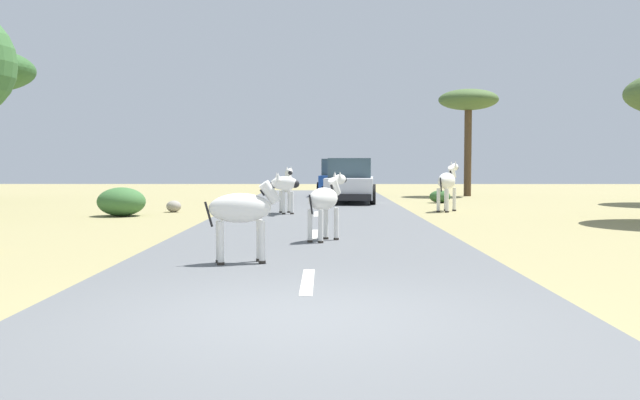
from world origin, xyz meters
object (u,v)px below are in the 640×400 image
object	(u,v)px
bush_3	(121,202)
tree_0	(468,103)
zebra_1	(246,209)
bush_0	(440,197)
rock_0	(174,206)
zebra_2	(325,200)
zebra_3	(448,182)
zebra_0	(287,185)
car_0	(350,182)
car_1	(341,179)

from	to	relation	value
bush_3	tree_0	bearing A→B (deg)	43.78
zebra_1	bush_0	size ratio (longest dim) A/B	1.76
tree_0	rock_0	world-z (taller)	tree_0
zebra_2	zebra_3	bearing A→B (deg)	95.90
zebra_2	bush_3	distance (m)	9.37
zebra_1	rock_0	size ratio (longest dim) A/B	2.99
zebra_0	car_0	bearing A→B (deg)	-120.30
zebra_0	rock_0	bearing A→B (deg)	-30.23
zebra_3	bush_0	distance (m)	4.98
zebra_0	tree_0	world-z (taller)	tree_0
zebra_3	tree_0	distance (m)	11.44
zebra_3	bush_3	bearing A→B (deg)	-140.34
zebra_1	zebra_0	bearing A→B (deg)	165.13
tree_0	rock_0	size ratio (longest dim) A/B	10.37
zebra_0	car_1	xyz separation A→B (m)	(1.94, 11.46, -0.07)
car_1	rock_0	xyz separation A→B (m)	(-5.71, -10.12, -0.66)
bush_0	bush_3	xyz separation A→B (m)	(-10.80, -6.89, 0.18)
zebra_2	car_0	distance (m)	13.51
car_0	zebra_3	bearing A→B (deg)	128.84
car_0	zebra_0	bearing A→B (deg)	74.61
car_0	rock_0	xyz separation A→B (m)	(-5.95, -4.76, -0.66)
zebra_1	zebra_2	world-z (taller)	zebra_1
zebra_0	car_1	bearing A→B (deg)	-110.27
bush_3	bush_0	bearing A→B (deg)	32.53
car_0	rock_0	size ratio (longest dim) A/B	9.02
zebra_0	zebra_3	xyz separation A→B (m)	(5.23, 1.67, 0.07)
zebra_1	bush_3	size ratio (longest dim) A/B	1.02
zebra_1	tree_0	size ratio (longest dim) A/B	0.29
tree_0	bush_0	xyz separation A→B (m)	(-2.27, -5.64, -4.23)
car_0	tree_0	world-z (taller)	tree_0
tree_0	rock_0	bearing A→B (deg)	-137.50
tree_0	car_0	bearing A→B (deg)	-134.07
zebra_1	car_0	bearing A→B (deg)	157.82
zebra_3	zebra_0	bearing A→B (deg)	-133.71
zebra_3	zebra_2	bearing A→B (deg)	-85.62
bush_3	zebra_2	bearing A→B (deg)	-48.80
car_1	rock_0	distance (m)	11.64
zebra_3	zebra_1	bearing A→B (deg)	-85.09
tree_0	zebra_1	bearing A→B (deg)	-109.81
car_1	rock_0	size ratio (longest dim) A/B	9.01
zebra_3	bush_3	xyz separation A→B (m)	(-10.23, -2.00, -0.56)
bush_0	zebra_1	bearing A→B (deg)	-109.11
zebra_2	tree_0	world-z (taller)	tree_0
zebra_1	tree_0	xyz separation A→B (m)	(8.16, 22.65, 3.58)
zebra_0	rock_0	size ratio (longest dim) A/B	3.11
zebra_1	car_1	bearing A→B (deg)	160.32
bush_0	rock_0	world-z (taller)	bush_0
zebra_0	car_0	size ratio (longest dim) A/B	0.34
zebra_2	zebra_3	size ratio (longest dim) A/B	0.83
zebra_0	zebra_3	distance (m)	5.49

